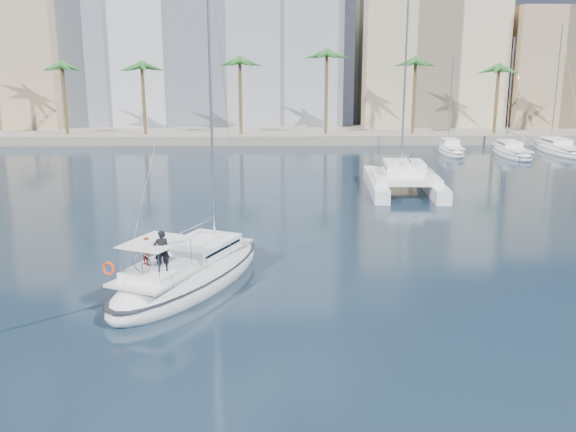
{
  "coord_description": "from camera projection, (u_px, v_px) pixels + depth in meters",
  "views": [
    {
      "loc": [
        -0.81,
        -27.87,
        11.09
      ],
      "look_at": [
        -0.2,
        1.5,
        3.78
      ],
      "focal_mm": 40.0,
      "sensor_mm": 36.0,
      "label": 1
    }
  ],
  "objects": [
    {
      "name": "ground",
      "position": [
        293.0,
        303.0,
        29.74
      ],
      "size": [
        160.0,
        160.0,
        0.0
      ],
      "primitive_type": "plane",
      "color": "black",
      "rests_on": "ground"
    },
    {
      "name": "quay",
      "position": [
        281.0,
        135.0,
        88.77
      ],
      "size": [
        120.0,
        14.0,
        1.2
      ],
      "primitive_type": "cube",
      "color": "gray",
      "rests_on": "ground"
    },
    {
      "name": "building_modern",
      "position": [
        200.0,
        37.0,
        96.94
      ],
      "size": [
        42.0,
        16.0,
        28.0
      ],
      "primitive_type": "cube",
      "color": "silver",
      "rests_on": "ground"
    },
    {
      "name": "building_beige",
      "position": [
        427.0,
        64.0,
        95.68
      ],
      "size": [
        20.0,
        14.0,
        20.0
      ],
      "primitive_type": "cube",
      "color": "beige",
      "rests_on": "ground"
    },
    {
      "name": "building_tan_right",
      "position": [
        565.0,
        71.0,
        94.38
      ],
      "size": [
        18.0,
        12.0,
        18.0
      ],
      "primitive_type": "cube",
      "color": "tan",
      "rests_on": "ground"
    },
    {
      "name": "palm_left",
      "position": [
        15.0,
        63.0,
        81.87
      ],
      "size": [
        3.6,
        3.6,
        12.3
      ],
      "color": "brown",
      "rests_on": "ground"
    },
    {
      "name": "palm_centre",
      "position": [
        281.0,
        63.0,
        82.56
      ],
      "size": [
        3.6,
        3.6,
        12.3
      ],
      "color": "brown",
      "rests_on": "ground"
    },
    {
      "name": "palm_right",
      "position": [
        542.0,
        63.0,
        83.24
      ],
      "size": [
        3.6,
        3.6,
        12.3
      ],
      "color": "brown",
      "rests_on": "ground"
    },
    {
      "name": "main_sloop",
      "position": [
        189.0,
        274.0,
        31.96
      ],
      "size": [
        8.74,
        12.81,
        18.27
      ],
      "rotation": [
        0.0,
        0.0,
        -0.43
      ],
      "color": "white",
      "rests_on": "ground"
    },
    {
      "name": "catamaran",
      "position": [
        404.0,
        177.0,
        54.36
      ],
      "size": [
        6.61,
        12.14,
        17.23
      ],
      "rotation": [
        0.0,
        0.0,
        -0.06
      ],
      "color": "white",
      "rests_on": "ground"
    },
    {
      "name": "seagull",
      "position": [
        176.0,
        277.0,
        31.41
      ],
      "size": [
        1.2,
        0.52,
        0.22
      ],
      "color": "silver",
      "rests_on": "ground"
    },
    {
      "name": "moored_yacht_a",
      "position": [
        451.0,
        153.0,
        75.74
      ],
      "size": [
        3.37,
        9.52,
        11.9
      ],
      "primitive_type": null,
      "rotation": [
        0.0,
        0.0,
        -0.07
      ],
      "color": "white",
      "rests_on": "ground"
    },
    {
      "name": "moored_yacht_b",
      "position": [
        511.0,
        156.0,
        73.93
      ],
      "size": [
        3.32,
        10.83,
        13.72
      ],
      "primitive_type": null,
      "rotation": [
        0.0,
        0.0,
        -0.02
      ],
      "color": "white",
      "rests_on": "ground"
    },
    {
      "name": "moored_yacht_c",
      "position": [
        560.0,
        153.0,
        76.0
      ],
      "size": [
        3.98,
        12.33,
        15.54
      ],
      "primitive_type": null,
      "rotation": [
        0.0,
        0.0,
        0.03
      ],
      "color": "white",
      "rests_on": "ground"
    }
  ]
}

